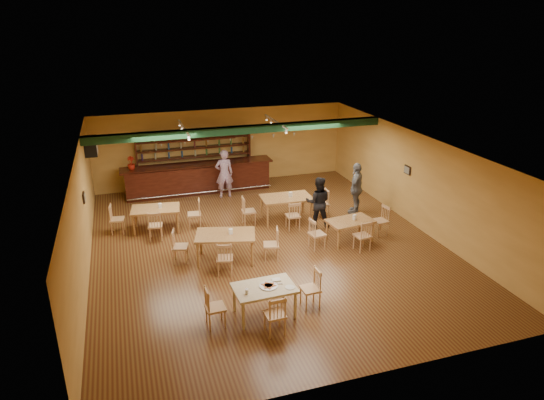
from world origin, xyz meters
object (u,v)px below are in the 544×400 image
object	(u,v)px
dining_table_d	(350,231)
near_table	(264,301)
patron_bar	(224,174)
dining_table_b	(286,208)
dining_table_a	(156,219)
bar_counter	(198,178)
dining_table_c	(226,247)
patron_right_a	(318,202)

from	to	relation	value
dining_table_d	near_table	world-z (taller)	near_table
patron_bar	near_table	bearing A→B (deg)	86.26
dining_table_b	dining_table_d	world-z (taller)	dining_table_b
dining_table_a	bar_counter	bearing A→B (deg)	66.46
dining_table_c	patron_bar	world-z (taller)	patron_bar
dining_table_b	patron_right_a	distance (m)	1.21
dining_table_c	patron_right_a	bearing A→B (deg)	37.40
near_table	bar_counter	bearing A→B (deg)	88.17
patron_right_a	dining_table_d	bearing A→B (deg)	132.02
dining_table_d	patron_bar	distance (m)	5.64
dining_table_b	dining_table_d	distance (m)	2.47
dining_table_b	patron_bar	size ratio (longest dim) A/B	0.90
dining_table_a	patron_right_a	xyz separation A→B (m)	(4.98, -1.29, 0.46)
dining_table_a	dining_table_d	size ratio (longest dim) A/B	1.09
dining_table_b	patron_right_a	world-z (taller)	patron_right_a
bar_counter	dining_table_c	distance (m)	5.80
bar_counter	dining_table_c	size ratio (longest dim) A/B	3.54
dining_table_c	patron_bar	size ratio (longest dim) A/B	0.89
dining_table_b	dining_table_d	bearing A→B (deg)	-56.12
bar_counter	dining_table_c	xyz separation A→B (m)	(-0.21, -5.79, -0.16)
dining_table_a	dining_table_c	size ratio (longest dim) A/B	0.92
bar_counter	dining_table_b	bearing A→B (deg)	-57.28
bar_counter	patron_right_a	distance (m)	5.40
dining_table_c	dining_table_b	bearing A→B (deg)	55.63
near_table	patron_right_a	size ratio (longest dim) A/B	0.82
dining_table_a	patron_bar	distance (m)	3.59
dining_table_b	patron_bar	xyz separation A→B (m)	(-1.47, 2.78, 0.50)
dining_table_b	patron_bar	world-z (taller)	patron_bar
dining_table_a	near_table	xyz separation A→B (m)	(1.91, -5.52, -0.00)
bar_counter	dining_table_d	world-z (taller)	bar_counter
near_table	patron_bar	world-z (taller)	patron_bar
bar_counter	near_table	size ratio (longest dim) A/B	4.18
bar_counter	dining_table_c	world-z (taller)	bar_counter
dining_table_c	patron_bar	bearing A→B (deg)	92.68
patron_bar	patron_right_a	size ratio (longest dim) A/B	1.09
bar_counter	patron_bar	bearing A→B (deg)	-44.32
dining_table_b	patron_bar	bearing A→B (deg)	120.03
dining_table_a	dining_table_c	distance (m)	3.15
dining_table_c	dining_table_d	xyz separation A→B (m)	(3.83, 0.09, -0.06)
dining_table_b	near_table	distance (m)	5.52
dining_table_b	dining_table_c	bearing A→B (deg)	-136.95
dining_table_a	dining_table_b	distance (m)	4.21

